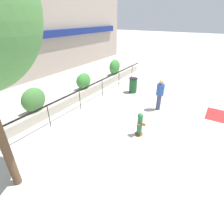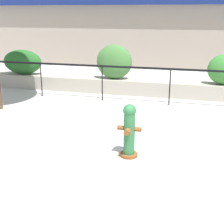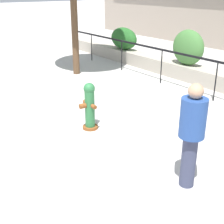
# 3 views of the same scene
# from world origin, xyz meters

# --- Properties ---
(ground_plane) EXTENTS (120.00, 120.00, 0.00)m
(ground_plane) POSITION_xyz_m (0.00, 0.00, 0.00)
(ground_plane) COLOR #BCB7B2
(fence_railing_segment) EXTENTS (15.00, 0.05, 1.15)m
(fence_railing_segment) POSITION_xyz_m (-0.00, 4.90, 1.02)
(fence_railing_segment) COLOR black
(fence_railing_segment) RESTS_ON ground
(hedge_bush_0) EXTENTS (1.53, 0.70, 0.91)m
(hedge_bush_0) POSITION_xyz_m (-5.59, 6.00, 0.96)
(hedge_bush_0) COLOR #235B23
(hedge_bush_0) RESTS_ON planter_wall_low
(hedge_bush_1) EXTENTS (1.25, 0.66, 1.19)m
(hedge_bush_1) POSITION_xyz_m (-2.02, 6.00, 1.10)
(hedge_bush_1) COLOR #427538
(hedge_bush_1) RESTS_ON planter_wall_low
(fire_hydrant) EXTENTS (0.47, 0.43, 1.08)m
(fire_hydrant) POSITION_xyz_m (-0.48, 1.07, 0.55)
(fire_hydrant) COLOR brown
(fire_hydrant) RESTS_ON ground
(pedestrian) EXTENTS (0.41, 0.41, 1.73)m
(pedestrian) POSITION_xyz_m (2.30, 1.19, 0.99)
(pedestrian) COLOR #383D56
(pedestrian) RESTS_ON ground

